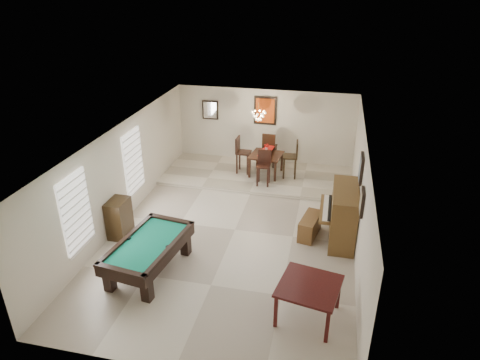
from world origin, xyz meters
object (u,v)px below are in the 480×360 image
at_px(dining_table, 266,163).
at_px(flower_vase, 266,147).
at_px(chandelier, 259,113).
at_px(apothecary_chest, 119,218).
at_px(dining_chair_south, 264,168).
at_px(dining_chair_west, 244,155).
at_px(square_table, 308,301).
at_px(pool_table, 149,257).
at_px(dining_chair_north, 270,149).
at_px(dining_chair_east, 290,159).
at_px(upright_piano, 337,214).
at_px(piano_bench, 310,226).

bearing_deg(dining_table, flower_vase, 0.00).
height_order(flower_vase, chandelier, chandelier).
xyz_separation_m(dining_table, chandelier, (-0.25, -0.13, 1.68)).
relative_size(apothecary_chest, dining_chair_south, 0.91).
height_order(dining_table, dining_chair_west, dining_chair_west).
bearing_deg(square_table, chandelier, 109.20).
distance_m(pool_table, dining_chair_west, 5.47).
relative_size(dining_table, flower_vase, 3.97).
bearing_deg(apothecary_chest, square_table, -21.14).
xyz_separation_m(pool_table, dining_chair_south, (1.76, 4.60, 0.30)).
relative_size(dining_chair_north, dining_chair_east, 0.98).
distance_m(flower_vase, dining_chair_west, 0.81).
bearing_deg(apothecary_chest, dining_chair_west, 61.45).
bearing_deg(dining_chair_north, upright_piano, 124.85).
xyz_separation_m(upright_piano, dining_table, (-2.27, 3.14, -0.16)).
height_order(pool_table, chandelier, chandelier).
bearing_deg(dining_table, upright_piano, -54.21).
bearing_deg(square_table, dining_chair_west, 112.86).
xyz_separation_m(dining_chair_north, dining_chair_east, (0.76, -0.75, 0.01)).
height_order(pool_table, dining_chair_east, dining_chair_east).
bearing_deg(flower_vase, dining_chair_south, -86.53).
xyz_separation_m(upright_piano, flower_vase, (-2.27, 3.14, 0.36)).
xyz_separation_m(pool_table, dining_chair_north, (1.71, 6.09, 0.35)).
relative_size(dining_chair_west, chandelier, 1.99).
xyz_separation_m(apothecary_chest, dining_chair_north, (3.02, 4.91, 0.22)).
distance_m(square_table, dining_chair_west, 6.57).
xyz_separation_m(dining_table, dining_chair_south, (0.05, -0.77, 0.14)).
height_order(square_table, dining_chair_south, dining_chair_south).
xyz_separation_m(dining_chair_south, dining_chair_east, (0.72, 0.74, 0.06)).
height_order(dining_chair_south, chandelier, chandelier).
bearing_deg(dining_chair_east, pool_table, -31.09).
height_order(pool_table, dining_table, dining_table).
distance_m(upright_piano, piano_bench, 0.75).
distance_m(dining_chair_west, chandelier, 1.56).
distance_m(square_table, dining_chair_east, 6.12).
distance_m(piano_bench, chandelier, 4.07).
bearing_deg(dining_table, chandelier, -153.62).
relative_size(dining_table, dining_chair_west, 0.81).
relative_size(square_table, apothecary_chest, 1.12).
relative_size(piano_bench, dining_chair_north, 0.80).
bearing_deg(upright_piano, dining_chair_east, 115.79).
bearing_deg(dining_chair_east, upright_piano, 19.57).
xyz_separation_m(dining_chair_north, chandelier, (-0.26, -0.84, 1.49)).
relative_size(square_table, dining_table, 1.14).
distance_m(apothecary_chest, dining_chair_north, 5.77).
distance_m(pool_table, dining_chair_south, 4.93).
height_order(square_table, dining_chair_east, dining_chair_east).
bearing_deg(square_table, dining_chair_south, 108.49).
bearing_deg(dining_chair_north, flower_vase, 94.19).
bearing_deg(pool_table, apothecary_chest, 145.66).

